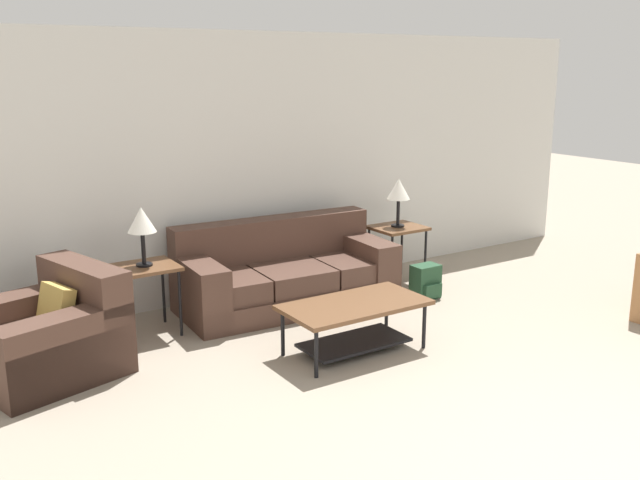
{
  "coord_description": "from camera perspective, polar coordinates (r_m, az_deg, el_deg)",
  "views": [
    {
      "loc": [
        -3.36,
        -1.55,
        2.29
      ],
      "look_at": [
        -0.09,
        3.49,
        0.8
      ],
      "focal_mm": 40.0,
      "sensor_mm": 36.0,
      "label": 1
    }
  ],
  "objects": [
    {
      "name": "side_table_right",
      "position": [
        7.59,
        6.22,
        0.58
      ],
      "size": [
        0.53,
        0.47,
        0.62
      ],
      "color": "brown",
      "rests_on": "ground_plane"
    },
    {
      "name": "couch",
      "position": [
        6.9,
        -2.83,
        -2.89
      ],
      "size": [
        2.11,
        1.02,
        0.82
      ],
      "color": "#4C3328",
      "rests_on": "ground_plane"
    },
    {
      "name": "coffee_table",
      "position": [
        5.79,
        2.78,
        -6.05
      ],
      "size": [
        1.18,
        0.62,
        0.42
      ],
      "color": "brown",
      "rests_on": "ground_plane"
    },
    {
      "name": "wall_back",
      "position": [
        7.21,
        -4.93,
        5.98
      ],
      "size": [
        8.78,
        0.06,
        2.6
      ],
      "color": "silver",
      "rests_on": "ground_plane"
    },
    {
      "name": "armchair",
      "position": [
        5.79,
        -20.87,
        -7.28
      ],
      "size": [
        1.21,
        1.19,
        0.8
      ],
      "color": "#4C3328",
      "rests_on": "ground_plane"
    },
    {
      "name": "table_lamp_right",
      "position": [
        7.5,
        6.31,
        3.95
      ],
      "size": [
        0.24,
        0.24,
        0.51
      ],
      "color": "black",
      "rests_on": "side_table_right"
    },
    {
      "name": "side_table_left",
      "position": [
        6.27,
        -13.83,
        -2.61
      ],
      "size": [
        0.53,
        0.47,
        0.62
      ],
      "color": "brown",
      "rests_on": "ground_plane"
    },
    {
      "name": "backpack",
      "position": [
        7.21,
        8.46,
        -3.35
      ],
      "size": [
        0.27,
        0.26,
        0.34
      ],
      "color": "#23472D",
      "rests_on": "ground_plane"
    },
    {
      "name": "table_lamp_left",
      "position": [
        6.16,
        -14.08,
        1.43
      ],
      "size": [
        0.24,
        0.24,
        0.51
      ],
      "color": "black",
      "rests_on": "side_table_left"
    }
  ]
}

